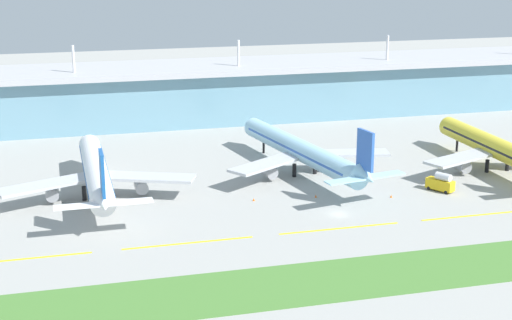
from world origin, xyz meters
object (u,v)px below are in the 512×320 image
Objects in this scene: airliner_far_middle at (496,148)px; fuel_truck at (441,183)px; airliner_center at (302,151)px; safety_cone_nose_front at (391,196)px; safety_cone_left_wingtip at (254,199)px; safety_cone_right_wingtip at (316,196)px; airliner_near_middle at (96,173)px.

airliner_far_middle is 27.36m from fuel_truck.
airliner_center is 99.54× the size of safety_cone_nose_front.
airliner_center reaches higher than safety_cone_left_wingtip.
airliner_center is at bearing 81.84° from safety_cone_right_wingtip.
safety_cone_nose_front is (70.92, -18.60, -6.10)m from airliner_near_middle.
fuel_truck is at bearing -150.40° from airliner_far_middle.
airliner_near_middle reaches higher than fuel_truck.
fuel_truck is 48.42m from safety_cone_left_wingtip.
airliner_near_middle is 108.84m from airliner_far_middle.
safety_cone_right_wingtip is (-32.50, 3.27, -1.91)m from fuel_truck.
fuel_truck reaches higher than safety_cone_right_wingtip.
airliner_center is 1.14× the size of airliner_far_middle.
airliner_near_middle is 90.55× the size of safety_cone_right_wingtip.
safety_cone_right_wingtip is at bearing 165.09° from safety_cone_nose_front.
fuel_truck is at bearing -38.37° from airliner_center.
safety_cone_left_wingtip is at bearing -134.60° from airliner_center.
safety_cone_left_wingtip is (-71.67, -8.74, -6.10)m from airliner_far_middle.
fuel_truck is at bearing -5.48° from safety_cone_left_wingtip.
airliner_far_middle is 57.24m from safety_cone_right_wingtip.
safety_cone_right_wingtip is at bearing -98.16° from airliner_center.
airliner_center is at bearing 121.40° from safety_cone_nose_front.
fuel_truck is at bearing -11.30° from airliner_near_middle.
fuel_truck is 14.55m from safety_cone_nose_front.
airliner_near_middle is at bearing 165.38° from safety_cone_right_wingtip.
airliner_far_middle reaches higher than fuel_truck.
safety_cone_nose_front is (15.26, -25.01, -6.11)m from airliner_center.
airliner_near_middle is at bearing 165.30° from safety_cone_nose_front.
airliner_far_middle is 87.41× the size of safety_cone_nose_front.
fuel_truck is 32.72m from safety_cone_right_wingtip.
airliner_center is at bearing 169.25° from airliner_far_middle.
airliner_far_middle is at bearing -1.94° from airliner_near_middle.
airliner_near_middle reaches higher than safety_cone_left_wingtip.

